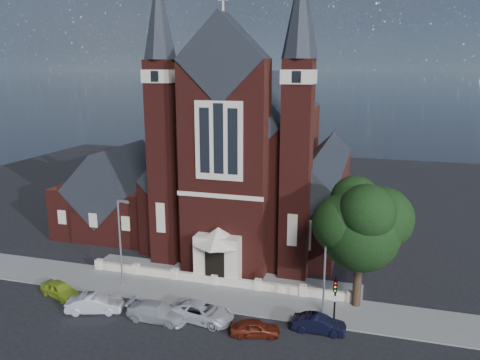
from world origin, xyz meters
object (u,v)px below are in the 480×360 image
object	(u,v)px
street_tree	(362,228)
street_lamp_right	(326,260)
traffic_signal	(335,295)
car_dark_red	(255,328)
car_silver_b	(157,312)
car_navy	(319,324)
parish_hall	(121,197)
car_lime_van	(60,290)
car_silver_a	(95,304)
car_white_suv	(202,312)
church	(259,163)
street_lamp_left	(121,238)

from	to	relation	value
street_tree	street_lamp_right	distance (m)	3.84
traffic_signal	car_dark_red	size ratio (longest dim) A/B	1.09
street_tree	car_silver_b	distance (m)	17.34
traffic_signal	car_navy	distance (m)	2.48
parish_hall	car_lime_van	bearing A→B (deg)	-77.26
car_lime_van	street_tree	bearing A→B (deg)	-59.64
car_silver_a	car_silver_b	size ratio (longest dim) A/B	0.91
traffic_signal	car_navy	world-z (taller)	traffic_signal
car_dark_red	car_navy	xyz separation A→B (m)	(4.47, 1.82, 0.02)
car_silver_b	car_white_suv	distance (m)	3.48
church	car_lime_van	distance (m)	26.47
car_white_suv	car_dark_red	bearing A→B (deg)	-93.52
car_silver_a	car_white_suv	size ratio (longest dim) A/B	0.87
traffic_signal	car_lime_van	xyz separation A→B (m)	(-23.07, -1.81, -1.91)
street_tree	car_navy	world-z (taller)	street_tree
parish_hall	car_dark_red	size ratio (longest dim) A/B	3.31
street_tree	car_silver_a	xyz separation A→B (m)	(-20.32, -6.54, -6.23)
traffic_signal	car_silver_b	size ratio (longest dim) A/B	0.82
parish_hall	car_dark_red	xyz separation A→B (m)	(21.54, -18.59, -3.38)
car_dark_red	car_white_suv	bearing A→B (deg)	63.88
street_tree	car_silver_a	bearing A→B (deg)	-162.15
car_dark_red	church	bearing A→B (deg)	-0.99
traffic_signal	car_silver_a	world-z (taller)	traffic_signal
car_dark_red	car_silver_b	bearing A→B (deg)	75.73
car_silver_a	car_dark_red	distance (m)	13.26
church	street_lamp_left	distance (m)	20.84
traffic_signal	car_silver_b	distance (m)	13.77
traffic_signal	car_dark_red	distance (m)	6.53
car_white_suv	car_dark_red	size ratio (longest dim) A/B	1.39
car_dark_red	car_silver_a	bearing A→B (deg)	76.83
church	car_white_suv	world-z (taller)	church
street_lamp_left	car_dark_red	bearing A→B (deg)	-18.83
street_lamp_left	traffic_signal	distance (m)	19.08
street_tree	car_dark_red	xyz separation A→B (m)	(-7.05, -6.29, -6.33)
car_silver_a	car_white_suv	distance (m)	8.84
church	car_white_suv	distance (m)	23.81
street_lamp_left	traffic_signal	world-z (taller)	street_lamp_left
car_white_suv	car_dark_red	xyz separation A→B (m)	(4.50, -0.94, -0.09)
street_lamp_left	traffic_signal	size ratio (longest dim) A/B	2.02
street_tree	car_dark_red	world-z (taller)	street_tree
street_tree	street_lamp_left	bearing A→B (deg)	-175.24
church	car_dark_red	world-z (taller)	church
street_tree	traffic_signal	size ratio (longest dim) A/B	2.67
church	car_dark_red	xyz separation A→B (m)	(5.54, -23.53, -7.56)
church	traffic_signal	bearing A→B (deg)	-61.80
street_tree	traffic_signal	xyz separation A→B (m)	(-1.60, -3.28, -4.38)
street_lamp_left	car_silver_b	xyz separation A→B (m)	(5.61, -4.58, -3.89)
traffic_signal	car_white_suv	size ratio (longest dim) A/B	0.78
parish_hall	street_lamp_left	distance (m)	16.18
church	car_dark_red	size ratio (longest dim) A/B	9.48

